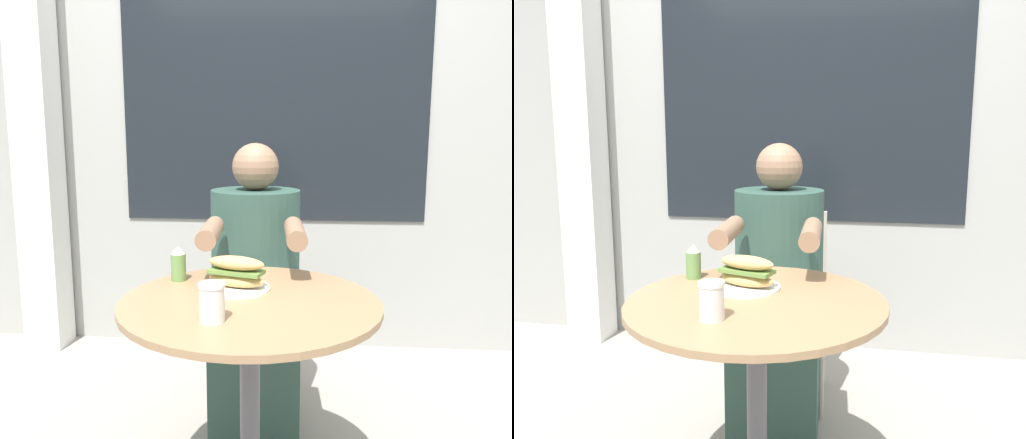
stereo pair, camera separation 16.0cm
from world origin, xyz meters
TOP-DOWN VIEW (x-y plane):
  - storefront_wall at (-0.00, 1.50)m, footprint 8.00×0.09m
  - lattice_pillar at (-1.33, 1.34)m, footprint 0.21×0.21m
  - cafe_table at (0.00, 0.00)m, footprint 0.75×0.75m
  - diner_chair at (-0.04, 0.92)m, footprint 0.40×0.40m
  - seated_diner at (-0.03, 0.57)m, footprint 0.39×0.66m
  - sandwich_on_plate at (-0.05, 0.10)m, footprint 0.21×0.21m
  - drink_cup at (-0.08, -0.18)m, footprint 0.07×0.07m
  - condiment_bottle at (-0.25, 0.18)m, footprint 0.05×0.05m

SIDE VIEW (x-z plane):
  - seated_diner at x=-0.03m, z-range -0.08..1.12m
  - diner_chair at x=-0.04m, z-range 0.09..0.96m
  - cafe_table at x=0.00m, z-range 0.18..0.93m
  - sandwich_on_plate at x=-0.05m, z-range 0.75..0.85m
  - drink_cup at x=-0.08m, z-range 0.76..0.86m
  - condiment_bottle at x=-0.25m, z-range 0.75..0.87m
  - lattice_pillar at x=-1.33m, z-range 0.00..2.40m
  - storefront_wall at x=0.00m, z-range 0.00..2.80m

